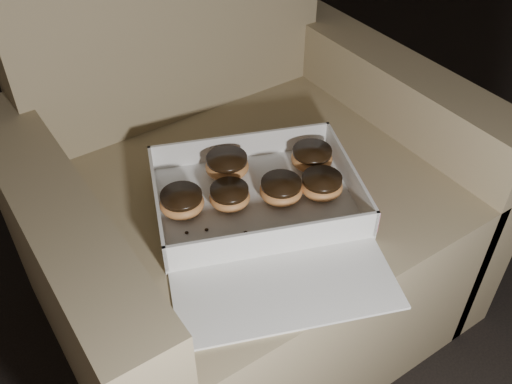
% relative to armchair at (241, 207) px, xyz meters
% --- Properties ---
extents(floor, '(4.50, 4.50, 0.00)m').
position_rel_armchair_xyz_m(floor, '(0.53, -0.23, -0.29)').
color(floor, black).
rests_on(floor, ground).
extents(armchair, '(0.88, 0.74, 0.92)m').
position_rel_armchair_xyz_m(armchair, '(0.00, 0.00, 0.00)').
color(armchair, '#94855E').
rests_on(armchair, floor).
extents(bakery_box, '(0.50, 0.54, 0.06)m').
position_rel_armchair_xyz_m(bakery_box, '(-0.05, -0.16, 0.13)').
color(bakery_box, white).
rests_on(bakery_box, armchair).
extents(donut_a, '(0.09, 0.09, 0.04)m').
position_rel_armchair_xyz_m(donut_a, '(-0.04, -0.02, 0.15)').
color(donut_a, '#EC9852').
rests_on(donut_a, bakery_box).
extents(donut_b, '(0.08, 0.08, 0.04)m').
position_rel_armchair_xyz_m(donut_b, '(-0.09, -0.10, 0.15)').
color(donut_b, '#EC9852').
rests_on(donut_b, bakery_box).
extents(donut_c, '(0.08, 0.08, 0.04)m').
position_rel_armchair_xyz_m(donut_c, '(0.00, -0.14, 0.15)').
color(donut_c, '#EC9852').
rests_on(donut_c, bakery_box).
extents(donut_d, '(0.08, 0.08, 0.04)m').
position_rel_armchair_xyz_m(donut_d, '(-0.17, -0.07, 0.15)').
color(donut_d, '#EC9852').
rests_on(donut_d, bakery_box).
extents(donut_e, '(0.08, 0.08, 0.04)m').
position_rel_armchair_xyz_m(donut_e, '(0.07, -0.17, 0.15)').
color(donut_e, '#EC9852').
rests_on(donut_e, bakery_box).
extents(donut_f, '(0.08, 0.08, 0.04)m').
position_rel_armchair_xyz_m(donut_f, '(0.11, -0.10, 0.15)').
color(donut_f, '#EC9852').
rests_on(donut_f, bakery_box).
extents(crumb_a, '(0.01, 0.01, 0.00)m').
position_rel_armchair_xyz_m(crumb_a, '(-0.10, -0.18, 0.13)').
color(crumb_a, black).
rests_on(crumb_a, bakery_box).
extents(crumb_b, '(0.01, 0.01, 0.00)m').
position_rel_armchair_xyz_m(crumb_b, '(-0.19, -0.12, 0.13)').
color(crumb_b, black).
rests_on(crumb_b, bakery_box).
extents(crumb_c, '(0.01, 0.01, 0.00)m').
position_rel_armchair_xyz_m(crumb_c, '(-0.16, -0.14, 0.13)').
color(crumb_c, black).
rests_on(crumb_c, bakery_box).
extents(crumb_d, '(0.01, 0.01, 0.00)m').
position_rel_armchair_xyz_m(crumb_d, '(0.01, -0.16, 0.13)').
color(crumb_d, black).
rests_on(crumb_d, bakery_box).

